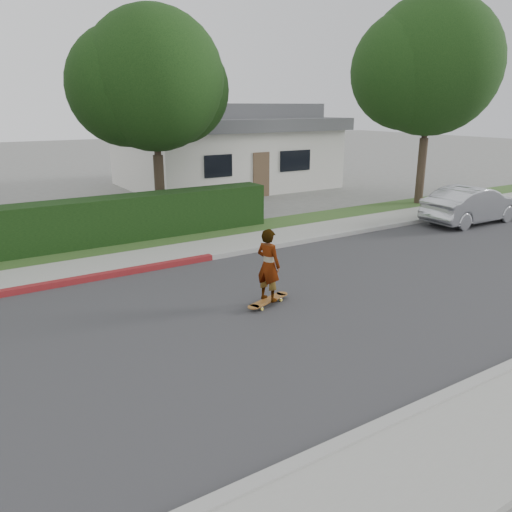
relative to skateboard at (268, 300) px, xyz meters
name	(u,v)px	position (x,y,z in m)	size (l,w,h in m)	color
ground	(259,317)	(-0.51, -0.42, -0.11)	(120.00, 120.00, 0.00)	slate
road	(259,316)	(-0.51, -0.42, -0.10)	(60.00, 8.00, 0.01)	#2D2D30
curb_near	(416,412)	(-0.51, -4.52, -0.03)	(60.00, 0.20, 0.15)	#9E9E99
sidewalk_near	(473,448)	(-0.51, -5.42, -0.05)	(60.00, 1.60, 0.12)	gray
curb_far	(178,263)	(-0.51, 3.68, -0.03)	(60.00, 0.20, 0.15)	#9E9E99
sidewalk_far	(166,255)	(-0.51, 4.58, -0.05)	(60.00, 1.60, 0.12)	gray
planting_strip	(146,243)	(-0.51, 6.18, -0.06)	(60.00, 1.60, 0.10)	#2D4C1E
hedge	(38,230)	(-3.51, 6.78, 0.64)	(15.00, 1.00, 1.50)	black
tree_center	(151,84)	(0.98, 8.77, 4.79)	(5.66, 4.84, 7.44)	#33261C
tree_right	(427,70)	(11.98, 6.27, 5.52)	(6.32, 5.60, 8.56)	#33261C
house	(224,146)	(7.49, 15.58, 1.99)	(10.60, 8.60, 4.30)	beige
skateboard	(268,300)	(0.00, 0.00, 0.00)	(1.26, 0.62, 0.12)	yellow
skateboarder	(268,265)	(0.00, 0.00, 0.81)	(0.58, 0.38, 1.59)	white
car_silver	(473,205)	(10.82, 2.63, 0.58)	(1.46, 4.18, 1.38)	#B0B2B7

